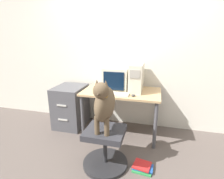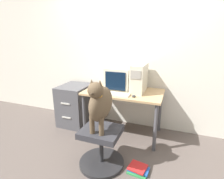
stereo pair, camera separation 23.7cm
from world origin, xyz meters
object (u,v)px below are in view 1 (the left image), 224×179
dog (104,103)px  pc_tower (137,77)px  office_chair (105,147)px  filing_cabinet (71,106)px  book_stack_floor (142,167)px  crt_monitor (117,78)px  keyboard (113,94)px

dog → pc_tower: bearing=74.2°
office_chair → filing_cabinet: bearing=136.4°
pc_tower → filing_cabinet: bearing=-178.6°
pc_tower → dog: (-0.25, -0.88, -0.12)m
dog → book_stack_floor: size_ratio=2.48×
crt_monitor → keyboard: (0.02, -0.31, -0.16)m
pc_tower → office_chair: (-0.25, -0.87, -0.70)m
crt_monitor → book_stack_floor: crt_monitor is taller
crt_monitor → pc_tower: (0.31, -0.03, 0.04)m
book_stack_floor → dog: bearing=-175.2°
keyboard → dog: size_ratio=0.73×
keyboard → dog: dog is taller
crt_monitor → book_stack_floor: size_ratio=1.71×
filing_cabinet → crt_monitor: bearing=3.7°
filing_cabinet → book_stack_floor: (1.34, -0.81, -0.33)m
pc_tower → book_stack_floor: bearing=-76.0°
crt_monitor → pc_tower: bearing=-4.7°
keyboard → filing_cabinet: keyboard is taller
book_stack_floor → pc_tower: bearing=104.0°
crt_monitor → keyboard: bearing=-86.7°
office_chair → dog: 0.58m
filing_cabinet → book_stack_floor: filing_cabinet is taller
pc_tower → office_chair: bearing=-105.9°
keyboard → office_chair: keyboard is taller
dog → crt_monitor: bearing=94.3°
crt_monitor → book_stack_floor: (0.52, -0.86, -0.87)m
crt_monitor → pc_tower: size_ratio=0.90×
dog → filing_cabinet: dog is taller
pc_tower → office_chair: 1.14m
office_chair → dog: bearing=-90.0°
keyboard → book_stack_floor: 1.03m
crt_monitor → dog: bearing=-85.7°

